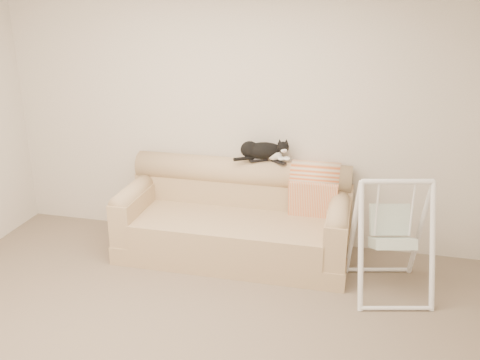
{
  "coord_description": "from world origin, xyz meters",
  "views": [
    {
      "loc": [
        1.12,
        -3.01,
        2.51
      ],
      "look_at": [
        0.1,
        1.27,
        0.9
      ],
      "focal_mm": 40.0,
      "sensor_mm": 36.0,
      "label": 1
    }
  ],
  "objects_px": {
    "sofa": "(235,220)",
    "remote_b": "(279,162)",
    "tuxedo_cat": "(263,150)",
    "remote_a": "(258,160)",
    "baby_swing": "(391,236)"
  },
  "relations": [
    {
      "from": "remote_a",
      "to": "tuxedo_cat",
      "type": "xyz_separation_m",
      "value": [
        0.04,
        0.02,
        0.09
      ]
    },
    {
      "from": "remote_b",
      "to": "baby_swing",
      "type": "distance_m",
      "value": 1.28
    },
    {
      "from": "remote_a",
      "to": "tuxedo_cat",
      "type": "relative_size",
      "value": 0.34
    },
    {
      "from": "sofa",
      "to": "remote_a",
      "type": "height_order",
      "value": "remote_a"
    },
    {
      "from": "sofa",
      "to": "baby_swing",
      "type": "bearing_deg",
      "value": -14.62
    },
    {
      "from": "remote_a",
      "to": "remote_b",
      "type": "relative_size",
      "value": 1.09
    },
    {
      "from": "remote_b",
      "to": "tuxedo_cat",
      "type": "height_order",
      "value": "tuxedo_cat"
    },
    {
      "from": "sofa",
      "to": "remote_b",
      "type": "height_order",
      "value": "remote_b"
    },
    {
      "from": "remote_b",
      "to": "tuxedo_cat",
      "type": "xyz_separation_m",
      "value": [
        -0.16,
        0.03,
        0.09
      ]
    },
    {
      "from": "sofa",
      "to": "remote_a",
      "type": "relative_size",
      "value": 12.17
    },
    {
      "from": "remote_a",
      "to": "remote_b",
      "type": "bearing_deg",
      "value": -2.88
    },
    {
      "from": "remote_a",
      "to": "baby_swing",
      "type": "relative_size",
      "value": 0.17
    },
    {
      "from": "sofa",
      "to": "tuxedo_cat",
      "type": "xyz_separation_m",
      "value": [
        0.22,
        0.24,
        0.65
      ]
    },
    {
      "from": "sofa",
      "to": "baby_swing",
      "type": "height_order",
      "value": "baby_swing"
    },
    {
      "from": "tuxedo_cat",
      "to": "baby_swing",
      "type": "distance_m",
      "value": 1.46
    }
  ]
}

